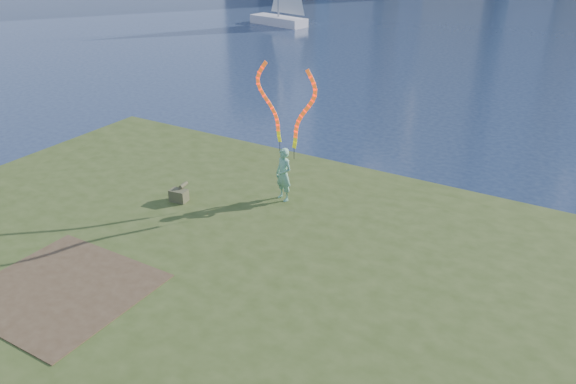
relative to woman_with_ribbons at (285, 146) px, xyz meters
The scene contains 6 objects.
ground 3.38m from the woman_with_ribbons, 79.53° to the right, with size 320.00×320.00×0.00m, color #1B2844.
grassy_knoll 5.16m from the woman_with_ribbons, 84.53° to the right, with size 20.00×18.00×0.80m.
dirt_patch 6.11m from the woman_with_ribbons, 107.10° to the right, with size 3.20×3.00×0.02m, color #47331E.
woman_with_ribbons is the anchor object (origin of this frame).
canvas_bag 3.02m from the woman_with_ribbons, 147.08° to the right, with size 0.48×0.54×0.42m.
sailboat 31.38m from the woman_with_ribbons, 121.55° to the left, with size 5.13×2.51×7.70m.
Camera 1 is at (6.29, -8.73, 7.38)m, focal length 35.00 mm.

